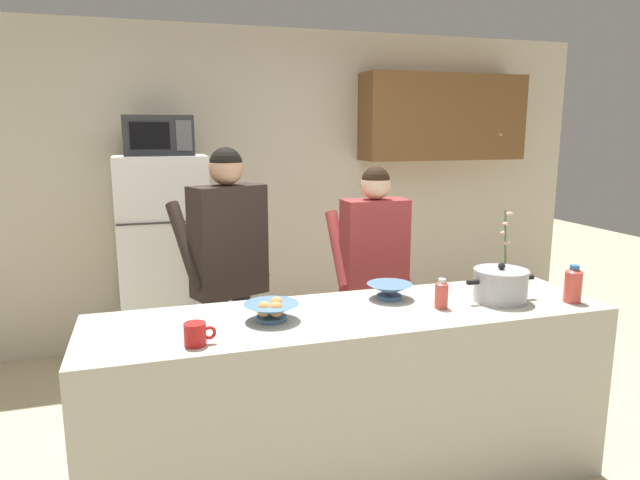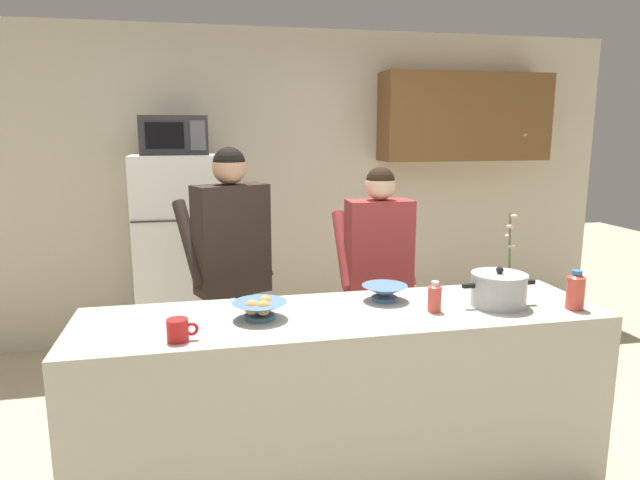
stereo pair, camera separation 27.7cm
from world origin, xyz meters
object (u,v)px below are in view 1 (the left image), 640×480
coffee_mug (196,334)px  bottle_mid_counter (442,294)px  refrigerator (165,262)px  bottle_near_edge (573,284)px  person_near_pot (228,255)px  cooking_pot (500,285)px  potted_orchid (503,273)px  microwave (158,135)px  person_by_sink (374,262)px  empty_bowl (389,290)px  bread_bowl (272,310)px

coffee_mug → bottle_mid_counter: 1.21m
refrigerator → bottle_near_edge: bearing=-46.4°
person_near_pot → coffee_mug: bearing=-105.2°
cooking_pot → bottle_mid_counter: bearing=-177.1°
person_near_pot → potted_orchid: bearing=-21.4°
microwave → bottle_mid_counter: (1.25, -1.90, -0.75)m
person_near_pot → person_by_sink: person_near_pot is taller
refrigerator → bottle_mid_counter: (1.25, -1.93, 0.19)m
refrigerator → coffee_mug: 2.07m
coffee_mug → person_by_sink: bearing=39.2°
bottle_mid_counter → potted_orchid: bearing=28.2°
person_near_pot → potted_orchid: person_near_pot is taller
person_near_pot → bottle_near_edge: bearing=-31.7°
person_near_pot → cooking_pot: 1.53m
empty_bowl → bottle_mid_counter: size_ratio=1.58×
microwave → bread_bowl: bearing=-77.3°
refrigerator → potted_orchid: size_ratio=3.82×
refrigerator → empty_bowl: bearing=-57.8°
person_near_pot → empty_bowl: (0.74, -0.66, -0.09)m
coffee_mug → bread_bowl: bearing=30.0°
potted_orchid → bottle_mid_counter: bearing=-151.8°
person_by_sink → person_near_pot: bearing=175.9°
refrigerator → bread_bowl: bearing=-77.4°
microwave → empty_bowl: 2.14m
bread_bowl → potted_orchid: bearing=9.5°
empty_bowl → bottle_near_edge: size_ratio=1.22×
person_near_pot → empty_bowl: size_ratio=7.15×
refrigerator → bread_bowl: size_ratio=6.26×
person_by_sink → cooking_pot: 0.88m
coffee_mug → empty_bowl: 1.08m
bread_bowl → empty_bowl: bearing=13.1°
refrigerator → person_by_sink: (1.23, -1.11, 0.17)m
person_near_pot → bottle_near_edge: 1.89m
person_by_sink → coffee_mug: (-1.18, -0.96, -0.00)m
microwave → potted_orchid: bearing=-41.4°
bread_bowl → refrigerator: bearing=102.6°
refrigerator → coffee_mug: refrigerator is taller
microwave → empty_bowl: bearing=-57.5°
microwave → bread_bowl: microwave is taller
cooking_pot → bottle_near_edge: bearing=-20.2°
bread_bowl → bottle_mid_counter: bearing=-4.6°
microwave → bottle_mid_counter: bearing=-56.7°
cooking_pot → empty_bowl: 0.56m
coffee_mug → empty_bowl: coffee_mug is taller
person_by_sink → bottle_mid_counter: bearing=-88.6°
refrigerator → bread_bowl: refrigerator is taller
refrigerator → microwave: bearing=-89.9°
potted_orchid → empty_bowl: bearing=-173.7°
refrigerator → cooking_pot: bearing=-50.0°
person_by_sink → coffee_mug: size_ratio=11.96×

